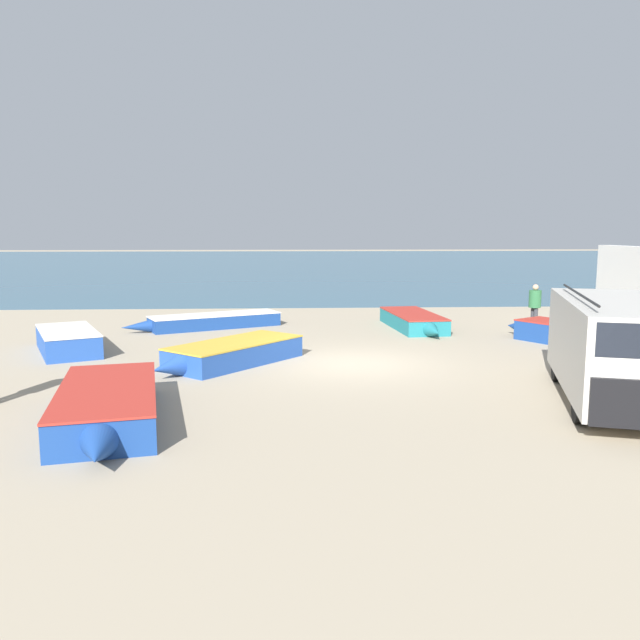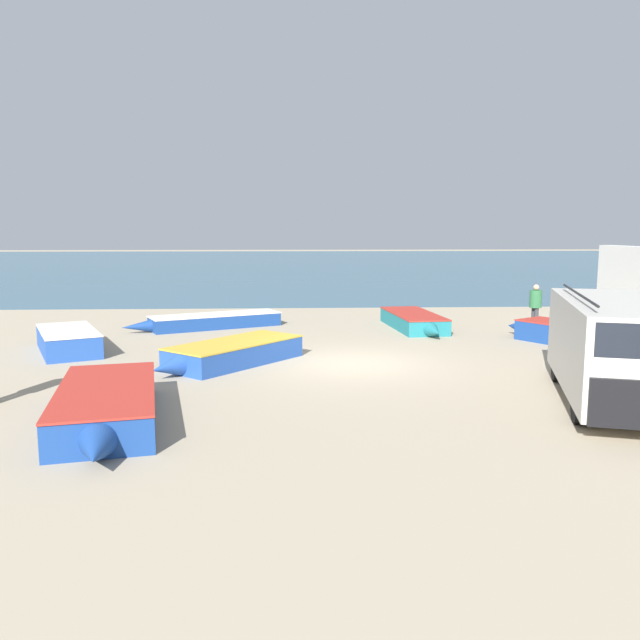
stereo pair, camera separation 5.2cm
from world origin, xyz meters
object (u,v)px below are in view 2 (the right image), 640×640
at_px(fishing_rowboat_3, 231,353).
at_px(fishing_rowboat_5, 569,334).
at_px(fishing_rowboat_4, 68,340).
at_px(parked_van, 621,347).
at_px(fisherman_1, 535,302).
at_px(fishing_rowboat_1, 414,321).
at_px(fishing_rowboat_2, 211,321).
at_px(fishing_rowboat_0, 106,406).

bearing_deg(fishing_rowboat_3, fishing_rowboat_5, 143.75).
distance_m(fishing_rowboat_3, fishing_rowboat_4, 5.32).
relative_size(parked_van, fisherman_1, 3.65).
relative_size(fishing_rowboat_4, fisherman_1, 2.50).
distance_m(parked_van, fishing_rowboat_1, 10.12).
xyz_separation_m(fishing_rowboat_2, fisherman_1, (11.52, -0.84, 0.71)).
xyz_separation_m(fishing_rowboat_0, fishing_rowboat_5, (11.92, 7.45, 0.00)).
height_order(fishing_rowboat_1, fishing_rowboat_3, fishing_rowboat_3).
bearing_deg(fishing_rowboat_0, fishing_rowboat_3, 148.20).
distance_m(fishing_rowboat_1, fishing_rowboat_5, 5.30).
bearing_deg(fishing_rowboat_5, fishing_rowboat_2, 39.03).
relative_size(parked_van, fishing_rowboat_3, 1.41).
bearing_deg(fishing_rowboat_0, fishing_rowboat_2, 165.27).
bearing_deg(fishing_rowboat_4, fishing_rowboat_1, -96.79).
bearing_deg(parked_van, fishing_rowboat_2, -120.60).
xyz_separation_m(parked_van, fishing_rowboat_2, (-9.47, 10.38, -0.91)).
height_order(fishing_rowboat_1, fishing_rowboat_4, fishing_rowboat_4).
height_order(fishing_rowboat_0, fishing_rowboat_4, fishing_rowboat_4).
xyz_separation_m(parked_van, fishing_rowboat_3, (-8.17, 4.14, -0.87)).
relative_size(parked_van, fishing_rowboat_5, 1.44).
relative_size(fishing_rowboat_0, fishing_rowboat_4, 1.28).
bearing_deg(fishing_rowboat_2, fishing_rowboat_4, 24.17).
xyz_separation_m(fishing_rowboat_0, fishing_rowboat_4, (-3.14, 7.07, 0.01)).
bearing_deg(fisherman_1, fishing_rowboat_4, 177.07).
bearing_deg(fishing_rowboat_5, fishing_rowboat_3, 70.93).
relative_size(fishing_rowboat_3, fisherman_1, 2.60).
bearing_deg(parked_van, fishing_rowboat_3, -99.85).
bearing_deg(fishing_rowboat_4, fishing_rowboat_2, -66.08).
xyz_separation_m(fishing_rowboat_3, fishing_rowboat_4, (-4.92, 2.04, 0.04)).
bearing_deg(fishing_rowboat_2, fisherman_1, 150.71).
relative_size(fishing_rowboat_1, fishing_rowboat_3, 1.18).
bearing_deg(fishing_rowboat_3, fishing_rowboat_1, 173.96).
distance_m(fishing_rowboat_0, fisherman_1, 15.91).
height_order(fishing_rowboat_0, fishing_rowboat_2, fishing_rowboat_0).
height_order(fishing_rowboat_0, fishing_rowboat_5, fishing_rowboat_5).
relative_size(parked_van, fishing_rowboat_2, 1.07).
bearing_deg(fishing_rowboat_5, parked_van, 130.81).
relative_size(fishing_rowboat_4, fishing_rowboat_5, 0.99).
height_order(fishing_rowboat_3, fishing_rowboat_4, fishing_rowboat_4).
bearing_deg(parked_van, fishing_rowboat_4, -98.25).
distance_m(parked_van, fisherman_1, 9.76).
xyz_separation_m(fishing_rowboat_3, fishing_rowboat_5, (10.14, 2.42, 0.03)).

